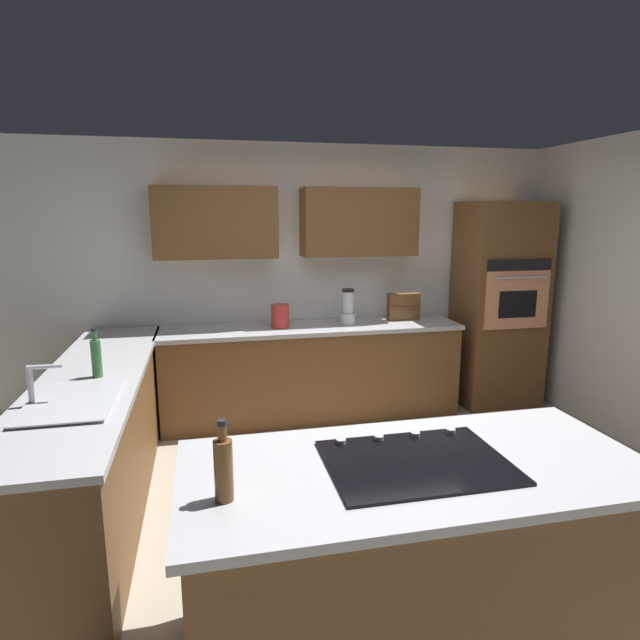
{
  "coord_description": "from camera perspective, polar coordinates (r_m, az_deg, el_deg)",
  "views": [
    {
      "loc": [
        1.06,
        3.0,
        1.93
      ],
      "look_at": [
        0.21,
        -0.87,
        1.13
      ],
      "focal_mm": 29.23,
      "sensor_mm": 36.0,
      "label": 1
    }
  ],
  "objects": [
    {
      "name": "lower_cabinets_side",
      "position": [
        3.92,
        -23.1,
        -12.01
      ],
      "size": [
        0.6,
        2.9,
        0.86
      ],
      "primitive_type": "cube",
      "color": "brown",
      "rests_on": "ground"
    },
    {
      "name": "wall_oven",
      "position": [
        5.61,
        18.98,
        1.6
      ],
      "size": [
        0.8,
        0.66,
        2.06
      ],
      "color": "brown",
      "rests_on": "ground"
    },
    {
      "name": "cooktop",
      "position": [
        2.32,
        10.47,
        -14.95
      ],
      "size": [
        0.76,
        0.56,
        0.03
      ],
      "color": "black",
      "rests_on": "island_top"
    },
    {
      "name": "lower_cabinets_back",
      "position": [
        5.04,
        -0.92,
        -5.86
      ],
      "size": [
        2.8,
        0.6,
        0.86
      ],
      "primitive_type": "cube",
      "color": "brown",
      "rests_on": "ground"
    },
    {
      "name": "countertop_side",
      "position": [
        3.77,
        -23.64,
        -5.71
      ],
      "size": [
        0.64,
        2.94,
        0.04
      ],
      "primitive_type": "cube",
      "color": "#B2B2B7",
      "rests_on": "lower_cabinets_side"
    },
    {
      "name": "blender",
      "position": [
        4.96,
        3.06,
        1.18
      ],
      "size": [
        0.15,
        0.15,
        0.34
      ],
      "color": "silver",
      "rests_on": "countertop_back"
    },
    {
      "name": "spice_rack",
      "position": [
        5.24,
        9.12,
        1.45
      ],
      "size": [
        0.32,
        0.11,
        0.27
      ],
      "color": "brown",
      "rests_on": "countertop_back"
    },
    {
      "name": "kettle",
      "position": [
        4.84,
        -4.39,
        0.43
      ],
      "size": [
        0.17,
        0.17,
        0.22
      ],
      "primitive_type": "cylinder",
      "color": "red",
      "rests_on": "countertop_back"
    },
    {
      "name": "island_top",
      "position": [
        2.33,
        10.5,
        -15.61
      ],
      "size": [
        1.99,
        0.91,
        0.04
      ],
      "primitive_type": "cube",
      "color": "#B2B2B7",
      "rests_on": "island_base"
    },
    {
      "name": "countertop_back",
      "position": [
        4.93,
        -0.93,
        -0.86
      ],
      "size": [
        2.84,
        0.64,
        0.04
      ],
      "primitive_type": "cube",
      "color": "#B2B2B7",
      "rests_on": "lower_cabinets_back"
    },
    {
      "name": "dish_soap_bottle",
      "position": [
        3.65,
        -23.29,
        -3.76
      ],
      "size": [
        0.06,
        0.06,
        0.32
      ],
      "color": "#336B38",
      "rests_on": "countertop_side"
    },
    {
      "name": "oil_bottle",
      "position": [
        2.0,
        -10.52,
        -15.63
      ],
      "size": [
        0.07,
        0.07,
        0.31
      ],
      "color": "brown",
      "rests_on": "island_top"
    },
    {
      "name": "ground_plane",
      "position": [
        3.72,
        6.4,
        -19.9
      ],
      "size": [
        14.0,
        14.0,
        0.0
      ],
      "primitive_type": "plane",
      "color": "#9E937F"
    },
    {
      "name": "sink_unit",
      "position": [
        3.25,
        -25.68,
        -7.92
      ],
      "size": [
        0.46,
        0.7,
        0.23
      ],
      "color": "#515456",
      "rests_on": "countertop_side"
    },
    {
      "name": "wall_back",
      "position": [
        5.17,
        -1.3,
        5.91
      ],
      "size": [
        6.0,
        0.44,
        2.6
      ],
      "color": "silver",
      "rests_on": "ground"
    },
    {
      "name": "island_base",
      "position": [
        2.56,
        10.1,
        -24.61
      ],
      "size": [
        1.91,
        0.83,
        0.86
      ],
      "primitive_type": "cube",
      "color": "brown",
      "rests_on": "ground"
    }
  ]
}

